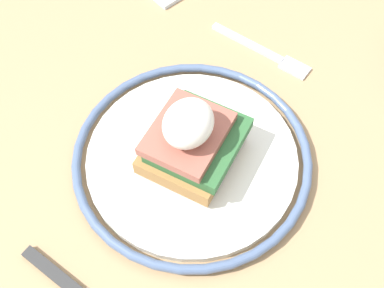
# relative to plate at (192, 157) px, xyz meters

# --- Properties ---
(dining_table) EXTENTS (1.08, 0.85, 0.76)m
(dining_table) POSITION_rel_plate_xyz_m (-0.03, 0.01, -0.12)
(dining_table) COLOR tan
(dining_table) RESTS_ON ground_plane
(plate) EXTENTS (0.26, 0.26, 0.02)m
(plate) POSITION_rel_plate_xyz_m (0.00, 0.00, 0.00)
(plate) COLOR silver
(plate) RESTS_ON dining_table
(sandwich) EXTENTS (0.10, 0.09, 0.08)m
(sandwich) POSITION_rel_plate_xyz_m (0.00, -0.00, 0.04)
(sandwich) COLOR #9E703D
(sandwich) RESTS_ON plate
(fork) EXTENTS (0.04, 0.14, 0.00)m
(fork) POSITION_rel_plate_xyz_m (-0.18, 0.01, -0.01)
(fork) COLOR silver
(fork) RESTS_ON dining_table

